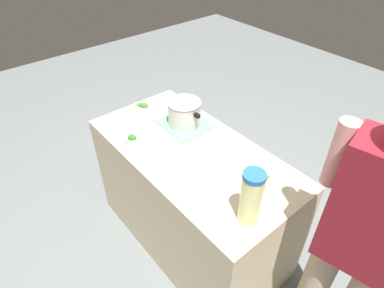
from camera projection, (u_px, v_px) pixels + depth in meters
ground_plane at (192, 236)px, 2.50m from camera, size 8.00×8.00×0.00m
counter_slab at (192, 198)px, 2.24m from camera, size 1.39×0.69×0.86m
dish_cloth at (185, 124)px, 2.18m from camera, size 0.32×0.28×0.01m
cooking_pot at (184, 112)px, 2.13m from camera, size 0.29×0.22×0.17m
lemonade_pitcher at (251, 197)px, 1.47m from camera, size 0.11×0.11×0.30m
mason_jar at (261, 181)px, 1.67m from camera, size 0.08×0.08×0.13m
broccoli_bowl_front at (142, 109)px, 2.28m from camera, size 0.13×0.13×0.08m
broccoli_bowl_center at (135, 140)px, 2.01m from camera, size 0.14×0.14×0.08m
person_cook at (359, 249)px, 1.36m from camera, size 0.50×0.27×1.66m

